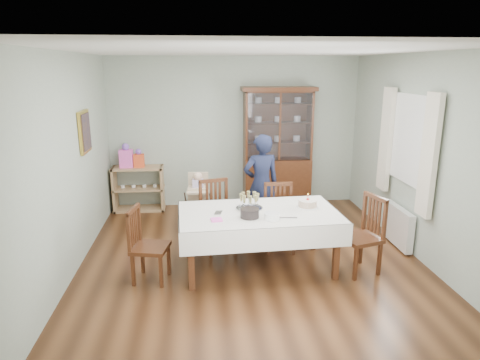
{
  "coord_description": "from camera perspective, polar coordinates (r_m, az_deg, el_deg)",
  "views": [
    {
      "loc": [
        -0.68,
        -5.22,
        2.52
      ],
      "look_at": [
        -0.13,
        0.2,
        1.07
      ],
      "focal_mm": 32.0,
      "sensor_mm": 36.0,
      "label": 1
    }
  ],
  "objects": [
    {
      "name": "floor",
      "position": [
        5.84,
        1.52,
        -10.65
      ],
      "size": [
        5.0,
        5.0,
        0.0
      ],
      "primitive_type": "plane",
      "color": "#593319",
      "rests_on": "ground"
    },
    {
      "name": "room_shell",
      "position": [
        5.85,
        0.98,
        6.91
      ],
      "size": [
        5.0,
        5.0,
        5.0
      ],
      "color": "#9EAA99",
      "rests_on": "floor"
    },
    {
      "name": "dining_table",
      "position": [
        5.5,
        2.49,
        -7.94
      ],
      "size": [
        2.05,
        1.24,
        0.76
      ],
      "rotation": [
        0.0,
        0.0,
        0.05
      ],
      "color": "#452311",
      "rests_on": "floor"
    },
    {
      "name": "china_cabinet",
      "position": [
        7.74,
        5.0,
        4.48
      ],
      "size": [
        1.3,
        0.48,
        2.18
      ],
      "color": "#452311",
      "rests_on": "floor"
    },
    {
      "name": "sideboard",
      "position": [
        7.87,
        -13.35,
        -1.11
      ],
      "size": [
        0.9,
        0.38,
        0.8
      ],
      "color": "tan",
      "rests_on": "floor"
    },
    {
      "name": "picture_frame",
      "position": [
        6.28,
        -20.01,
        6.06
      ],
      "size": [
        0.04,
        0.48,
        0.58
      ],
      "primitive_type": "cube",
      "color": "gold",
      "rests_on": "room_shell"
    },
    {
      "name": "window",
      "position": [
        6.31,
        21.77,
        5.02
      ],
      "size": [
        0.04,
        1.02,
        1.22
      ],
      "primitive_type": "cube",
      "color": "white",
      "rests_on": "room_shell"
    },
    {
      "name": "curtain_left",
      "position": [
        5.76,
        23.91,
        2.93
      ],
      "size": [
        0.07,
        0.3,
        1.55
      ],
      "primitive_type": "cube",
      "color": "silver",
      "rests_on": "room_shell"
    },
    {
      "name": "curtain_right",
      "position": [
        6.85,
        18.9,
        5.14
      ],
      "size": [
        0.07,
        0.3,
        1.55
      ],
      "primitive_type": "cube",
      "color": "silver",
      "rests_on": "room_shell"
    },
    {
      "name": "radiator",
      "position": [
        6.59,
        20.26,
        -5.72
      ],
      "size": [
        0.1,
        0.8,
        0.55
      ],
      "primitive_type": "cube",
      "color": "white",
      "rests_on": "floor"
    },
    {
      "name": "chair_far_left",
      "position": [
        6.06,
        -2.95,
        -6.64
      ],
      "size": [
        0.55,
        0.55,
        0.99
      ],
      "rotation": [
        0.0,
        0.0,
        0.28
      ],
      "color": "#452311",
      "rests_on": "floor"
    },
    {
      "name": "chair_far_right",
      "position": [
        6.08,
        5.23,
        -6.76
      ],
      "size": [
        0.44,
        0.44,
        0.94
      ],
      "rotation": [
        0.0,
        0.0,
        -0.04
      ],
      "color": "#452311",
      "rests_on": "floor"
    },
    {
      "name": "chair_end_left",
      "position": [
        5.35,
        -11.96,
        -10.28
      ],
      "size": [
        0.49,
        0.49,
        0.91
      ],
      "rotation": [
        0.0,
        0.0,
        1.36
      ],
      "color": "#452311",
      "rests_on": "floor"
    },
    {
      "name": "chair_end_right",
      "position": [
        5.64,
        15.71,
        -8.93
      ],
      "size": [
        0.55,
        0.55,
        0.98
      ],
      "rotation": [
        0.0,
        0.0,
        -1.27
      ],
      "color": "#452311",
      "rests_on": "floor"
    },
    {
      "name": "woman",
      "position": [
        6.52,
        2.83,
        -0.61
      ],
      "size": [
        0.63,
        0.48,
        1.55
      ],
      "primitive_type": "imported",
      "rotation": [
        0.0,
        0.0,
        3.34
      ],
      "color": "black",
      "rests_on": "floor"
    },
    {
      "name": "high_chair",
      "position": [
        6.74,
        -5.53,
        -3.73
      ],
      "size": [
        0.44,
        0.44,
        0.95
      ],
      "rotation": [
        0.0,
        0.0,
        -0.05
      ],
      "color": "black",
      "rests_on": "floor"
    },
    {
      "name": "champagne_tray",
      "position": [
        5.44,
        1.25,
        -3.23
      ],
      "size": [
        0.34,
        0.34,
        0.21
      ],
      "color": "silver",
      "rests_on": "dining_table"
    },
    {
      "name": "birthday_cake",
      "position": [
        5.57,
        9.0,
        -3.15
      ],
      "size": [
        0.27,
        0.27,
        0.19
      ],
      "color": "white",
      "rests_on": "dining_table"
    },
    {
      "name": "plate_stack_dark",
      "position": [
        5.15,
        1.3,
        -4.42
      ],
      "size": [
        0.26,
        0.26,
        0.11
      ],
      "primitive_type": "cylinder",
      "rotation": [
        0.0,
        0.0,
        -0.14
      ],
      "color": "black",
      "rests_on": "dining_table"
    },
    {
      "name": "plate_stack_white",
      "position": [
        5.1,
        4.29,
        -4.82
      ],
      "size": [
        0.21,
        0.21,
        0.08
      ],
      "primitive_type": "cylinder",
      "rotation": [
        0.0,
        0.0,
        -0.11
      ],
      "color": "white",
      "rests_on": "dining_table"
    },
    {
      "name": "napkin_stack",
      "position": [
        5.07,
        -3.15,
        -5.31
      ],
      "size": [
        0.14,
        0.14,
        0.02
      ],
      "primitive_type": "cube",
      "rotation": [
        0.0,
        0.0,
        0.1
      ],
      "color": "#FF5DCB",
      "rests_on": "dining_table"
    },
    {
      "name": "cutlery",
      "position": [
        5.32,
        -3.28,
        -4.37
      ],
      "size": [
        0.14,
        0.17,
        0.01
      ],
      "primitive_type": null,
      "rotation": [
        0.0,
        0.0,
        -0.23
      ],
      "color": "silver",
      "rests_on": "dining_table"
    },
    {
      "name": "cake_knife",
      "position": [
        5.17,
        6.02,
        -5.01
      ],
      "size": [
        0.29,
        0.06,
        0.01
      ],
      "primitive_type": "cube",
      "rotation": [
        0.0,
        0.0,
        -0.12
      ],
      "color": "silver",
      "rests_on": "dining_table"
    },
    {
      "name": "gift_bag_pink",
      "position": [
        7.74,
        -14.94,
        3.01
      ],
      "size": [
        0.23,
        0.15,
        0.43
      ],
      "color": "#FF5DCB",
      "rests_on": "sideboard"
    },
    {
      "name": "gift_bag_orange",
      "position": [
        7.72,
        -13.34,
        2.75
      ],
      "size": [
        0.18,
        0.13,
        0.33
      ],
      "color": "#F15026",
      "rests_on": "sideboard"
    }
  ]
}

